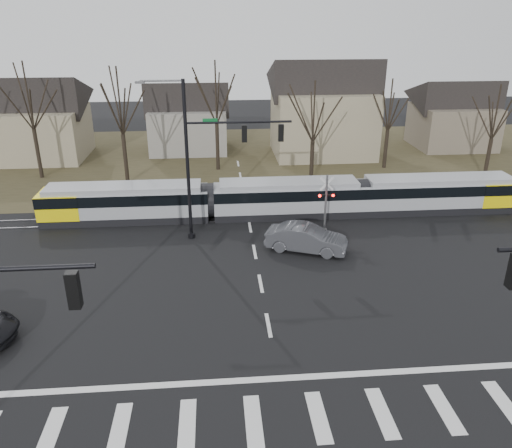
{
  "coord_description": "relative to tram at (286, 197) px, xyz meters",
  "views": [
    {
      "loc": [
        -2.29,
        -17.9,
        13.66
      ],
      "look_at": [
        0.0,
        9.0,
        2.3
      ],
      "focal_mm": 35.0,
      "sensor_mm": 36.0,
      "label": 1
    }
  ],
  "objects": [
    {
      "name": "tram",
      "position": [
        0.0,
        0.0,
        0.0
      ],
      "size": [
        34.68,
        2.57,
        2.63
      ],
      "color": "gray",
      "rests_on": "ground"
    },
    {
      "name": "house_d",
      "position": [
        21.2,
        19.0,
        2.54
      ],
      "size": [
        8.64,
        7.56,
        7.65
      ],
      "color": "#665B4B",
      "rests_on": "ground"
    },
    {
      "name": "sedan",
      "position": [
        0.42,
        -6.08,
        -0.6
      ],
      "size": [
        5.16,
        6.22,
        1.66
      ],
      "primitive_type": "imported",
      "rotation": [
        0.0,
        0.0,
        1.2
      ],
      "color": "#424348",
      "rests_on": "ground"
    },
    {
      "name": "rail_pair",
      "position": [
        -2.8,
        -0.2,
        -1.4
      ],
      "size": [
        90.0,
        1.52,
        0.06
      ],
      "color": "#59595E",
      "rests_on": "ground"
    },
    {
      "name": "crosswalk",
      "position": [
        -2.8,
        -20.0,
        -1.43
      ],
      "size": [
        27.0,
        2.6,
        0.01
      ],
      "color": "silver",
      "rests_on": "ground"
    },
    {
      "name": "stop_line",
      "position": [
        -2.8,
        -17.8,
        -1.43
      ],
      "size": [
        28.0,
        0.35,
        0.01
      ],
      "primitive_type": "cube",
      "color": "silver",
      "rests_on": "ground"
    },
    {
      "name": "ground",
      "position": [
        -2.8,
        -16.0,
        -1.43
      ],
      "size": [
        140.0,
        140.0,
        0.0
      ],
      "primitive_type": "plane",
      "color": "black"
    },
    {
      "name": "house_a",
      "position": [
        -22.8,
        18.0,
        3.03
      ],
      "size": [
        9.72,
        8.64,
        8.6
      ],
      "color": "gray",
      "rests_on": "ground"
    },
    {
      "name": "lane_dashes",
      "position": [
        -2.8,
        -0.0,
        -1.43
      ],
      "size": [
        0.18,
        30.0,
        0.01
      ],
      "color": "silver",
      "rests_on": "ground"
    },
    {
      "name": "grass_verge",
      "position": [
        -2.8,
        16.0,
        -1.43
      ],
      "size": [
        140.0,
        28.0,
        0.01
      ],
      "primitive_type": "cube",
      "color": "#38331E",
      "rests_on": "ground"
    },
    {
      "name": "house_b",
      "position": [
        -7.8,
        20.0,
        2.54
      ],
      "size": [
        8.64,
        7.56,
        7.65
      ],
      "color": "gray",
      "rests_on": "ground"
    },
    {
      "name": "signal_pole_far",
      "position": [
        -5.21,
        -3.5,
        4.27
      ],
      "size": [
        9.28,
        0.44,
        10.2
      ],
      "color": "black",
      "rests_on": "ground"
    },
    {
      "name": "tree_row",
      "position": [
        -0.8,
        10.0,
        3.57
      ],
      "size": [
        59.2,
        7.2,
        10.0
      ],
      "color": "black",
      "rests_on": "ground"
    },
    {
      "name": "rail_crossing_signal",
      "position": [
        2.2,
        -3.21,
        0.45
      ],
      "size": [
        1.08,
        0.36,
        4.0
      ],
      "color": "#59595B",
      "rests_on": "ground"
    },
    {
      "name": "house_c",
      "position": [
        6.2,
        17.0,
        3.8
      ],
      "size": [
        10.8,
        8.64,
        10.1
      ],
      "color": "gray",
      "rests_on": "ground"
    }
  ]
}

